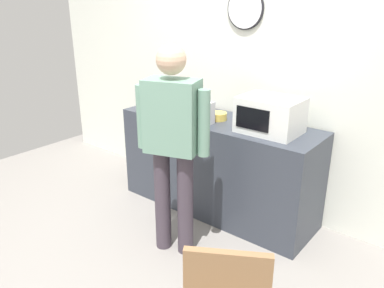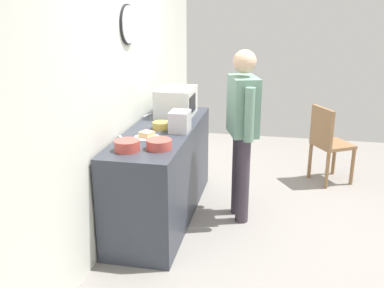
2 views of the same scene
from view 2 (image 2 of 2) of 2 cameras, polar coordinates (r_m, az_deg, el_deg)
The scene contains 13 objects.
ground_plane at distance 4.54m, azimuth 11.69°, elevation -10.08°, with size 6.00×6.00×0.00m, color gray.
back_wall at distance 4.36m, azimuth -8.80°, elevation 7.13°, with size 5.40×0.13×2.60m.
kitchen_counter at distance 4.44m, azimuth -3.86°, elevation -3.75°, with size 1.95×0.62×0.93m, color #333842.
microwave at distance 4.76m, azimuth -2.07°, elevation 5.50°, with size 0.50×0.39×0.30m.
sandwich_plate at distance 3.98m, azimuth -5.89°, elevation 1.02°, with size 0.23×0.23×0.07m.
salad_bowl at distance 4.28m, azimuth -4.04°, elevation 2.44°, with size 0.17×0.17×0.07m, color gold.
cereal_bowl at distance 3.68m, azimuth -4.31°, elevation -0.04°, with size 0.21×0.21×0.08m, color #C64C42.
mixing_bowl at distance 3.67m, azimuth -8.44°, elevation -0.20°, with size 0.21×0.21×0.09m, color #C64C42.
toaster at distance 4.15m, azimuth -1.59°, elevation 2.95°, with size 0.22×0.18×0.20m, color silver.
fork_utensil at distance 4.81m, azimuth -5.80°, elevation 3.76°, with size 0.17×0.02×0.01m, color silver.
spoon_utensil at distance 4.01m, azimuth -9.09°, elevation 0.77°, with size 0.17×0.02×0.01m, color silver.
person_standing at distance 4.26m, azimuth 6.58°, elevation 2.71°, with size 0.56×0.35×1.69m.
wooden_chair at distance 5.49m, azimuth 17.24°, elevation 0.37°, with size 0.55×0.55×0.94m.
Camera 2 is at (-4.02, 0.12, 2.11)m, focal length 41.03 mm.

